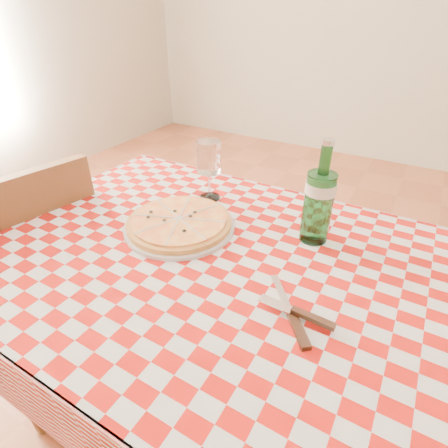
# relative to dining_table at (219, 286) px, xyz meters

# --- Properties ---
(dining_table) EXTENTS (1.20, 0.80, 0.75)m
(dining_table) POSITION_rel_dining_table_xyz_m (0.00, 0.00, 0.00)
(dining_table) COLOR brown
(dining_table) RESTS_ON ground
(tablecloth) EXTENTS (1.30, 0.90, 0.01)m
(tablecloth) POSITION_rel_dining_table_xyz_m (0.00, 0.00, 0.09)
(tablecloth) COLOR #A00F09
(tablecloth) RESTS_ON dining_table
(chair_far) EXTENTS (0.47, 0.47, 0.89)m
(chair_far) POSITION_rel_dining_table_xyz_m (-0.69, -0.09, -0.15)
(chair_far) COLOR brown
(chair_far) RESTS_ON ground
(pizza_plate) EXTENTS (0.41, 0.41, 0.04)m
(pizza_plate) POSITION_rel_dining_table_xyz_m (-0.17, 0.06, 0.12)
(pizza_plate) COLOR #D68D47
(pizza_plate) RESTS_ON tablecloth
(water_bottle) EXTENTS (0.09, 0.09, 0.28)m
(water_bottle) POSITION_rel_dining_table_xyz_m (0.18, 0.20, 0.24)
(water_bottle) COLOR #175D23
(water_bottle) RESTS_ON tablecloth
(wine_glass) EXTENTS (0.10, 0.10, 0.19)m
(wine_glass) POSITION_rel_dining_table_xyz_m (-0.19, 0.26, 0.20)
(wine_glass) COLOR white
(wine_glass) RESTS_ON tablecloth
(cutlery) EXTENTS (0.28, 0.26, 0.02)m
(cutlery) POSITION_rel_dining_table_xyz_m (0.23, -0.09, 0.11)
(cutlery) COLOR silver
(cutlery) RESTS_ON tablecloth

